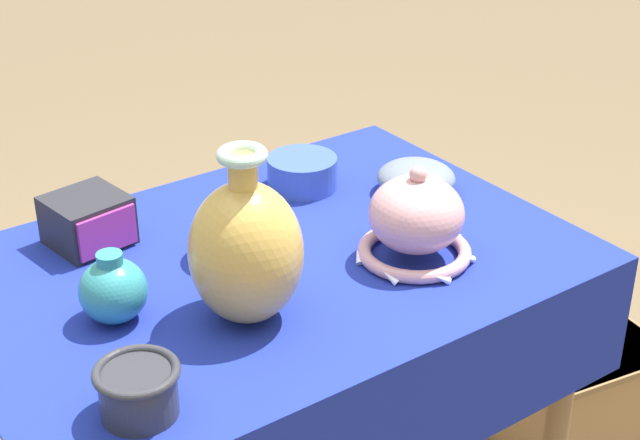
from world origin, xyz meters
TOP-DOWN VIEW (x-y plane):
  - display_table at (0.00, -0.01)m, footprint 0.99×0.69m
  - vase_tall_bulbous at (-0.11, -0.13)m, footprint 0.16×0.16m
  - vase_dome_bell at (0.20, -0.14)m, footprint 0.19×0.20m
  - mosaic_tile_box at (-0.21, 0.21)m, footprint 0.13×0.14m
  - pot_squat_cobalt at (0.20, 0.18)m, footprint 0.13×0.13m
  - jar_round_teal at (-0.27, -0.02)m, footprint 0.10×0.10m
  - cup_wide_charcoal at (-0.34, -0.24)m, footprint 0.11×0.11m
  - pot_squat_porcelain at (-0.03, 0.04)m, footprint 0.12×0.12m
  - bowl_shallow_slate at (0.35, 0.04)m, footprint 0.14×0.14m
  - wooden_crate at (0.85, -0.01)m, footprint 0.40×0.31m

SIDE VIEW (x-z plane):
  - wooden_crate at x=0.85m, z-range 0.01..0.27m
  - display_table at x=0.00m, z-range 0.29..1.08m
  - bowl_shallow_slate at x=0.35m, z-range 0.78..0.84m
  - pot_squat_cobalt at x=0.20m, z-range 0.78..0.84m
  - pot_squat_porcelain at x=-0.03m, z-range 0.78..0.85m
  - cup_wide_charcoal at x=-0.34m, z-range 0.79..0.86m
  - mosaic_tile_box at x=-0.21m, z-range 0.78..0.87m
  - jar_round_teal at x=-0.27m, z-range 0.78..0.89m
  - vase_dome_bell at x=0.20m, z-range 0.77..0.93m
  - vase_tall_bulbous at x=-0.11m, z-range 0.76..1.03m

